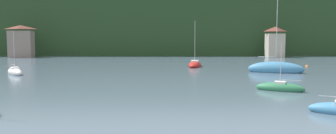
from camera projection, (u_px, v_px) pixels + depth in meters
wooded_hillside at (109, 33)px, 140.43m from camera, size 352.00×74.17×46.81m
shore_building_west at (21, 42)px, 91.04m from camera, size 6.62×3.20×8.78m
shore_building_westcentral at (275, 42)px, 91.87m from camera, size 4.71×4.03×8.42m
sailboat_mid_1 at (280, 88)px, 34.58m from camera, size 5.08×3.65×5.35m
sailboat_far_5 at (276, 69)px, 52.40m from camera, size 8.82×5.22×12.28m
sailboat_far_6 at (15, 72)px, 49.92m from camera, size 4.67×5.44×6.87m
sailboat_far_8 at (195, 65)px, 62.71m from camera, size 3.55×7.03×8.93m
mooring_buoy_near at (307, 66)px, 63.23m from camera, size 0.58×0.58×0.58m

